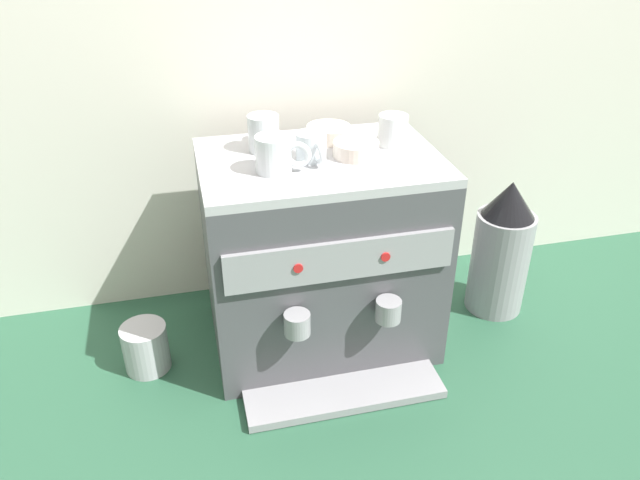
{
  "coord_description": "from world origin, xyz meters",
  "views": [
    {
      "loc": [
        -0.29,
        -1.21,
        1.01
      ],
      "look_at": [
        0.0,
        0.0,
        0.28
      ],
      "focal_mm": 34.52,
      "sensor_mm": 36.0,
      "label": 1
    }
  ],
  "objects_px": {
    "espresso_machine": "(320,254)",
    "ceramic_cup_0": "(393,130)",
    "ceramic_cup_2": "(312,147)",
    "ceramic_bowl_1": "(356,149)",
    "milk_pitcher": "(146,347)",
    "ceramic_cup_3": "(264,132)",
    "ceramic_cup_1": "(275,154)",
    "ceramic_bowl_0": "(329,133)",
    "coffee_grinder": "(502,250)"
  },
  "relations": [
    {
      "from": "espresso_machine",
      "to": "ceramic_cup_0",
      "type": "bearing_deg",
      "value": 12.29
    },
    {
      "from": "ceramic_cup_2",
      "to": "ceramic_bowl_1",
      "type": "relative_size",
      "value": 0.99
    },
    {
      "from": "milk_pitcher",
      "to": "ceramic_cup_2",
      "type": "bearing_deg",
      "value": 1.84
    },
    {
      "from": "ceramic_cup_3",
      "to": "milk_pitcher",
      "type": "height_order",
      "value": "ceramic_cup_3"
    },
    {
      "from": "ceramic_cup_1",
      "to": "ceramic_bowl_1",
      "type": "xyz_separation_m",
      "value": [
        0.18,
        0.04,
        -0.02
      ]
    },
    {
      "from": "milk_pitcher",
      "to": "ceramic_cup_1",
      "type": "bearing_deg",
      "value": -5.13
    },
    {
      "from": "ceramic_cup_1",
      "to": "ceramic_bowl_1",
      "type": "relative_size",
      "value": 1.13
    },
    {
      "from": "espresso_machine",
      "to": "ceramic_bowl_1",
      "type": "height_order",
      "value": "ceramic_bowl_1"
    },
    {
      "from": "ceramic_cup_2",
      "to": "ceramic_cup_0",
      "type": "bearing_deg",
      "value": 12.88
    },
    {
      "from": "ceramic_bowl_0",
      "to": "coffee_grinder",
      "type": "height_order",
      "value": "ceramic_bowl_0"
    },
    {
      "from": "ceramic_cup_3",
      "to": "milk_pitcher",
      "type": "bearing_deg",
      "value": -163.31
    },
    {
      "from": "espresso_machine",
      "to": "milk_pitcher",
      "type": "relative_size",
      "value": 4.54
    },
    {
      "from": "ceramic_cup_1",
      "to": "ceramic_cup_3",
      "type": "height_order",
      "value": "ceramic_cup_3"
    },
    {
      "from": "espresso_machine",
      "to": "ceramic_bowl_1",
      "type": "distance_m",
      "value": 0.27
    },
    {
      "from": "ceramic_cup_2",
      "to": "coffee_grinder",
      "type": "bearing_deg",
      "value": 2.07
    },
    {
      "from": "ceramic_cup_0",
      "to": "ceramic_cup_3",
      "type": "distance_m",
      "value": 0.29
    },
    {
      "from": "espresso_machine",
      "to": "milk_pitcher",
      "type": "xyz_separation_m",
      "value": [
        -0.43,
        -0.02,
        -0.18
      ]
    },
    {
      "from": "ceramic_bowl_0",
      "to": "ceramic_cup_0",
      "type": "bearing_deg",
      "value": -24.76
    },
    {
      "from": "ceramic_cup_3",
      "to": "ceramic_bowl_0",
      "type": "xyz_separation_m",
      "value": [
        0.16,
        0.03,
        -0.02
      ]
    },
    {
      "from": "coffee_grinder",
      "to": "milk_pitcher",
      "type": "relative_size",
      "value": 3.2
    },
    {
      "from": "ceramic_cup_1",
      "to": "ceramic_bowl_1",
      "type": "bearing_deg",
      "value": 12.55
    },
    {
      "from": "ceramic_cup_2",
      "to": "ceramic_cup_3",
      "type": "relative_size",
      "value": 0.88
    },
    {
      "from": "ceramic_cup_1",
      "to": "ceramic_cup_2",
      "type": "distance_m",
      "value": 0.1
    },
    {
      "from": "ceramic_cup_2",
      "to": "ceramic_bowl_1",
      "type": "height_order",
      "value": "ceramic_cup_2"
    },
    {
      "from": "ceramic_cup_2",
      "to": "ceramic_bowl_1",
      "type": "bearing_deg",
      "value": -0.68
    },
    {
      "from": "ceramic_bowl_1",
      "to": "ceramic_cup_2",
      "type": "bearing_deg",
      "value": 179.32
    },
    {
      "from": "ceramic_cup_3",
      "to": "ceramic_bowl_1",
      "type": "bearing_deg",
      "value": -23.86
    },
    {
      "from": "espresso_machine",
      "to": "ceramic_bowl_1",
      "type": "bearing_deg",
      "value": -5.82
    },
    {
      "from": "ceramic_cup_0",
      "to": "ceramic_cup_3",
      "type": "height_order",
      "value": "ceramic_cup_3"
    },
    {
      "from": "ceramic_cup_2",
      "to": "coffee_grinder",
      "type": "xyz_separation_m",
      "value": [
        0.51,
        0.02,
        -0.34
      ]
    },
    {
      "from": "espresso_machine",
      "to": "ceramic_cup_0",
      "type": "xyz_separation_m",
      "value": [
        0.18,
        0.04,
        0.28
      ]
    },
    {
      "from": "espresso_machine",
      "to": "ceramic_cup_3",
      "type": "height_order",
      "value": "ceramic_cup_3"
    },
    {
      "from": "ceramic_bowl_1",
      "to": "espresso_machine",
      "type": "bearing_deg",
      "value": 174.18
    },
    {
      "from": "ceramic_cup_0",
      "to": "ceramic_cup_3",
      "type": "relative_size",
      "value": 0.82
    },
    {
      "from": "ceramic_cup_0",
      "to": "milk_pitcher",
      "type": "relative_size",
      "value": 0.79
    },
    {
      "from": "ceramic_cup_0",
      "to": "ceramic_cup_2",
      "type": "xyz_separation_m",
      "value": [
        -0.2,
        -0.05,
        -0.01
      ]
    },
    {
      "from": "ceramic_cup_0",
      "to": "ceramic_cup_1",
      "type": "distance_m",
      "value": 0.3
    },
    {
      "from": "espresso_machine",
      "to": "coffee_grinder",
      "type": "height_order",
      "value": "espresso_machine"
    },
    {
      "from": "espresso_machine",
      "to": "ceramic_bowl_0",
      "type": "distance_m",
      "value": 0.29
    },
    {
      "from": "espresso_machine",
      "to": "ceramic_bowl_1",
      "type": "xyz_separation_m",
      "value": [
        0.08,
        -0.01,
        0.26
      ]
    },
    {
      "from": "ceramic_cup_3",
      "to": "ceramic_cup_1",
      "type": "bearing_deg",
      "value": -87.83
    },
    {
      "from": "espresso_machine",
      "to": "ceramic_cup_3",
      "type": "xyz_separation_m",
      "value": [
        -0.11,
        0.08,
        0.29
      ]
    },
    {
      "from": "coffee_grinder",
      "to": "ceramic_bowl_1",
      "type": "bearing_deg",
      "value": -177.27
    },
    {
      "from": "espresso_machine",
      "to": "ceramic_cup_2",
      "type": "relative_size",
      "value": 5.33
    },
    {
      "from": "ceramic_cup_0",
      "to": "coffee_grinder",
      "type": "height_order",
      "value": "ceramic_cup_0"
    },
    {
      "from": "ceramic_bowl_0",
      "to": "milk_pitcher",
      "type": "height_order",
      "value": "ceramic_bowl_0"
    },
    {
      "from": "espresso_machine",
      "to": "milk_pitcher",
      "type": "distance_m",
      "value": 0.47
    },
    {
      "from": "ceramic_cup_0",
      "to": "ceramic_cup_2",
      "type": "height_order",
      "value": "ceramic_cup_0"
    },
    {
      "from": "espresso_machine",
      "to": "ceramic_bowl_0",
      "type": "relative_size",
      "value": 5.16
    },
    {
      "from": "milk_pitcher",
      "to": "coffee_grinder",
      "type": "bearing_deg",
      "value": 1.97
    }
  ]
}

